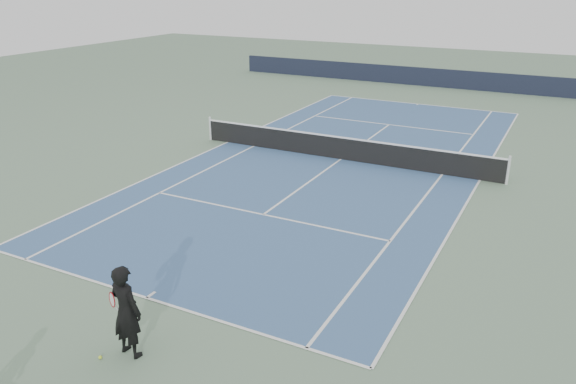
% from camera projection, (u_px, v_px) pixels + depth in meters
% --- Properties ---
extents(ground, '(80.00, 80.00, 0.00)m').
position_uv_depth(ground, '(341.00, 159.00, 22.88)').
color(ground, slate).
extents(court_surface, '(10.97, 23.77, 0.01)m').
position_uv_depth(court_surface, '(341.00, 159.00, 22.88)').
color(court_surface, '#395A86').
rests_on(court_surface, ground).
extents(tennis_net, '(12.90, 0.10, 1.07)m').
position_uv_depth(tennis_net, '(341.00, 148.00, 22.70)').
color(tennis_net, silver).
rests_on(tennis_net, ground).
extents(windscreen_far, '(30.00, 0.25, 1.20)m').
position_uv_depth(windscreen_far, '(443.00, 78.00, 37.50)').
color(windscreen_far, black).
rests_on(windscreen_far, ground).
extents(tennis_player, '(0.84, 0.59, 1.95)m').
position_uv_depth(tennis_player, '(126.00, 311.00, 10.79)').
color(tennis_player, black).
rests_on(tennis_player, ground).
extents(tennis_ball, '(0.07, 0.07, 0.07)m').
position_uv_depth(tennis_ball, '(100.00, 357.00, 10.96)').
color(tennis_ball, '#CFEA2F').
rests_on(tennis_ball, ground).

